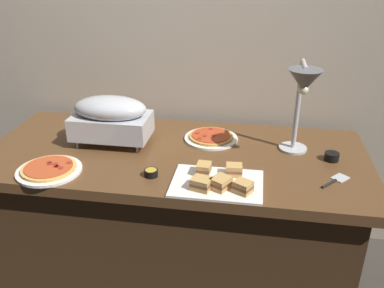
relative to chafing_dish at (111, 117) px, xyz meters
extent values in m
plane|color=#38332D|center=(0.34, -0.05, -0.90)|extent=(8.00, 8.00, 0.00)
cube|color=#B7A893|center=(0.34, 0.45, 0.30)|extent=(4.40, 0.04, 2.40)
cube|color=brown|center=(0.34, -0.05, -0.17)|extent=(1.90, 0.84, 0.05)
cube|color=#3C2715|center=(0.34, -0.05, -0.55)|extent=(1.75, 0.74, 0.71)
cylinder|color=#B7BABF|center=(-0.16, -0.09, -0.12)|extent=(0.01, 0.01, 0.04)
cylinder|color=#B7BABF|center=(0.16, -0.09, -0.12)|extent=(0.01, 0.01, 0.04)
cylinder|color=#B7BABF|center=(-0.16, 0.09, -0.12)|extent=(0.01, 0.01, 0.04)
cylinder|color=#B7BABF|center=(0.16, 0.09, -0.12)|extent=(0.01, 0.01, 0.04)
cube|color=#B7BABF|center=(0.00, 0.00, -0.05)|extent=(0.39, 0.23, 0.11)
ellipsoid|color=#B7BABF|center=(0.00, 0.00, 0.05)|extent=(0.37, 0.22, 0.12)
cylinder|color=#B7BABF|center=(0.92, 0.07, -0.14)|extent=(0.14, 0.14, 0.01)
cylinder|color=#B7BABF|center=(0.92, 0.07, 0.09)|extent=(0.02, 0.02, 0.44)
cylinder|color=#B7BABF|center=(0.92, 0.00, 0.31)|extent=(0.02, 0.16, 0.02)
cone|color=#595B60|center=(0.92, -0.08, 0.26)|extent=(0.15, 0.15, 0.10)
sphere|color=#F9EAB2|center=(0.92, -0.08, 0.22)|extent=(0.04, 0.04, 0.04)
cylinder|color=white|center=(-0.18, -0.35, -0.14)|extent=(0.29, 0.29, 0.01)
cylinder|color=#DBA856|center=(-0.18, -0.35, -0.13)|extent=(0.25, 0.25, 0.01)
cylinder|color=#B74723|center=(-0.18, -0.35, -0.12)|extent=(0.22, 0.22, 0.00)
cylinder|color=maroon|center=(-0.20, -0.31, -0.11)|extent=(0.02, 0.02, 0.00)
cylinder|color=maroon|center=(-0.19, -0.32, -0.11)|extent=(0.02, 0.02, 0.00)
cylinder|color=maroon|center=(-0.12, -0.35, -0.11)|extent=(0.02, 0.02, 0.00)
cylinder|color=maroon|center=(-0.10, -0.30, -0.11)|extent=(0.02, 0.02, 0.00)
cylinder|color=maroon|center=(-0.15, -0.34, -0.11)|extent=(0.02, 0.02, 0.00)
cylinder|color=maroon|center=(-0.16, -0.32, -0.11)|extent=(0.02, 0.02, 0.00)
cylinder|color=maroon|center=(-0.14, -0.34, -0.11)|extent=(0.02, 0.02, 0.00)
cylinder|color=white|center=(0.50, 0.12, -0.14)|extent=(0.28, 0.28, 0.01)
cylinder|color=#C68E42|center=(0.50, 0.12, -0.13)|extent=(0.23, 0.23, 0.01)
cylinder|color=#AD3D1E|center=(0.50, 0.12, -0.12)|extent=(0.20, 0.20, 0.00)
cylinder|color=maroon|center=(0.52, 0.11, -0.11)|extent=(0.02, 0.02, 0.00)
cylinder|color=maroon|center=(0.47, 0.10, -0.11)|extent=(0.02, 0.02, 0.00)
cylinder|color=maroon|center=(0.45, 0.06, -0.11)|extent=(0.02, 0.02, 0.00)
cylinder|color=maroon|center=(0.43, 0.13, -0.11)|extent=(0.02, 0.02, 0.00)
cylinder|color=maroon|center=(0.49, 0.20, -0.11)|extent=(0.02, 0.02, 0.00)
cube|color=white|center=(0.58, -0.33, -0.14)|extent=(0.39, 0.28, 0.01)
cube|color=tan|center=(0.52, -0.39, -0.12)|extent=(0.09, 0.09, 0.02)
cube|color=brown|center=(0.52, -0.39, -0.11)|extent=(0.09, 0.09, 0.01)
cube|color=tan|center=(0.52, -0.39, -0.09)|extent=(0.09, 0.09, 0.02)
cube|color=tan|center=(0.51, -0.27, -0.12)|extent=(0.06, 0.07, 0.02)
cube|color=brown|center=(0.51, -0.27, -0.11)|extent=(0.06, 0.07, 0.01)
cube|color=tan|center=(0.51, -0.27, -0.09)|extent=(0.06, 0.07, 0.02)
cube|color=tan|center=(0.60, -0.38, -0.12)|extent=(0.10, 0.10, 0.02)
cube|color=brown|center=(0.60, -0.38, -0.11)|extent=(0.10, 0.10, 0.01)
cube|color=tan|center=(0.60, -0.38, -0.09)|extent=(0.10, 0.10, 0.02)
cube|color=tan|center=(0.65, -0.26, -0.12)|extent=(0.08, 0.07, 0.02)
cube|color=brown|center=(0.65, -0.26, -0.11)|extent=(0.08, 0.07, 0.01)
cube|color=tan|center=(0.65, -0.26, -0.09)|extent=(0.08, 0.07, 0.02)
cube|color=tan|center=(0.69, -0.39, -0.12)|extent=(0.09, 0.09, 0.02)
cube|color=brown|center=(0.69, -0.39, -0.11)|extent=(0.09, 0.09, 0.01)
cube|color=tan|center=(0.69, -0.39, -0.09)|extent=(0.09, 0.09, 0.02)
cylinder|color=black|center=(1.10, -0.02, -0.12)|extent=(0.07, 0.07, 0.04)
cylinder|color=gold|center=(1.10, -0.02, -0.11)|extent=(0.06, 0.06, 0.01)
cylinder|color=black|center=(0.28, -0.31, -0.13)|extent=(0.06, 0.06, 0.03)
cylinder|color=gold|center=(0.28, -0.31, -0.11)|extent=(0.05, 0.05, 0.01)
cube|color=#B7BABF|center=(1.11, -0.19, -0.14)|extent=(0.09, 0.09, 0.00)
cylinder|color=black|center=(1.06, -0.26, -0.14)|extent=(0.08, 0.08, 0.01)
camera|label=1|loc=(0.72, -1.85, 0.77)|focal=38.40mm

